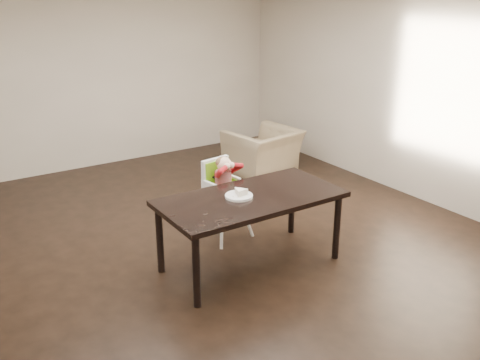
{
  "coord_description": "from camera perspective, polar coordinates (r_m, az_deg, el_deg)",
  "views": [
    {
      "loc": [
        -2.62,
        -4.44,
        2.7
      ],
      "look_at": [
        0.21,
        -0.11,
        0.79
      ],
      "focal_mm": 40.0,
      "sensor_mm": 36.0,
      "label": 1
    }
  ],
  "objects": [
    {
      "name": "room_walls",
      "position": [
        5.23,
        -2.68,
        10.95
      ],
      "size": [
        6.02,
        7.02,
        2.71
      ],
      "color": "#BEB29E",
      "rests_on": "ground"
    },
    {
      "name": "ground",
      "position": [
        5.82,
        -2.38,
        -7.39
      ],
      "size": [
        7.0,
        7.0,
        0.0
      ],
      "primitive_type": "plane",
      "color": "black",
      "rests_on": "ground"
    },
    {
      "name": "high_chair",
      "position": [
        5.87,
        -1.93,
        -0.04
      ],
      "size": [
        0.45,
        0.45,
        0.94
      ],
      "rotation": [
        0.0,
        0.0,
        0.15
      ],
      "color": "white",
      "rests_on": "ground"
    },
    {
      "name": "dining_table",
      "position": [
        5.24,
        1.15,
        -2.54
      ],
      "size": [
        1.8,
        0.9,
        0.75
      ],
      "color": "black",
      "rests_on": "ground"
    },
    {
      "name": "plate",
      "position": [
        5.17,
        -0.06,
        -1.55
      ],
      "size": [
        0.33,
        0.33,
        0.08
      ],
      "rotation": [
        0.0,
        0.0,
        -0.26
      ],
      "color": "white",
      "rests_on": "dining_table"
    },
    {
      "name": "armchair",
      "position": [
        8.05,
        2.47,
        3.86
      ],
      "size": [
        1.08,
        0.79,
        0.86
      ],
      "primitive_type": "imported",
      "rotation": [
        0.0,
        0.0,
        3.3
      ],
      "color": "#978360",
      "rests_on": "ground"
    }
  ]
}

